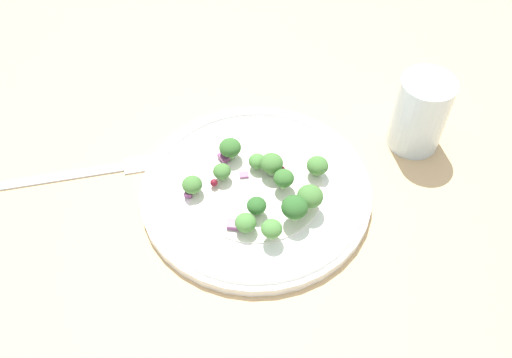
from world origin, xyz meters
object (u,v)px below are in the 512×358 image
at_px(broccoli_floret_2, 272,229).
at_px(fork, 86,172).
at_px(water_glass, 420,113).
at_px(broccoli_floret_1, 230,148).
at_px(plate, 256,189).
at_px(broccoli_floret_0, 257,206).

xyz_separation_m(broccoli_floret_2, fork, (-0.14, 0.20, -0.03)).
xyz_separation_m(broccoli_floret_2, water_glass, (0.23, 0.04, 0.02)).
bearing_deg(water_glass, broccoli_floret_2, -170.38).
bearing_deg(broccoli_floret_1, water_glass, -21.22).
relative_size(plate, fork, 1.46).
bearing_deg(broccoli_floret_0, fork, 130.16).
relative_size(broccoli_floret_0, broccoli_floret_2, 0.96).
bearing_deg(broccoli_floret_2, plate, 71.64).
relative_size(broccoli_floret_2, fork, 0.13).
bearing_deg(fork, broccoli_floret_1, -26.72).
bearing_deg(water_glass, broccoli_floret_1, 158.78).
height_order(plate, fork, plate).
height_order(broccoli_floret_1, water_glass, water_glass).
distance_m(plate, broccoli_floret_1, 0.06).
distance_m(broccoli_floret_1, water_glass, 0.23).
xyz_separation_m(plate, broccoli_floret_0, (-0.02, -0.03, 0.02)).
height_order(broccoli_floret_1, broccoli_floret_2, same).
relative_size(plate, water_glass, 2.74).
height_order(plate, broccoli_floret_1, broccoli_floret_1).
xyz_separation_m(fork, water_glass, (0.37, -0.16, 0.05)).
relative_size(broccoli_floret_0, broccoli_floret_1, 0.83).
height_order(fork, water_glass, water_glass).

